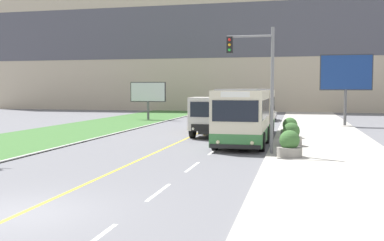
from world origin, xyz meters
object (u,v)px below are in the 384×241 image
object	(u,v)px
car_distant	(267,114)
planter_round_near	(289,145)
dump_truck	(213,117)
billboard_large	(346,74)
planter_round_second	(291,135)
planter_round_third	(290,129)
traffic_light_mast	(259,74)
billboard_small	(148,93)
city_bus	(249,114)

from	to	relation	value
car_distant	planter_round_near	xyz separation A→B (m)	(2.65, -24.54, -0.08)
dump_truck	billboard_large	distance (m)	14.71
planter_round_second	planter_round_third	xyz separation A→B (m)	(-0.13, 4.14, 0.00)
traffic_light_mast	billboard_small	size ratio (longest dim) A/B	1.58
dump_truck	planter_round_second	world-z (taller)	dump_truck
planter_round_second	dump_truck	bearing A→B (deg)	140.96
city_bus	car_distant	xyz separation A→B (m)	(-0.03, 17.56, -0.93)
planter_round_near	city_bus	bearing A→B (deg)	110.59
billboard_large	planter_round_near	distance (m)	20.01
dump_truck	billboard_large	xyz separation A→B (m)	(9.47, 10.83, 3.07)
city_bus	car_distant	world-z (taller)	city_bus
city_bus	planter_round_second	bearing A→B (deg)	-46.96
traffic_light_mast	planter_round_second	xyz separation A→B (m)	(1.52, 3.32, -3.25)
city_bus	billboard_small	bearing A→B (deg)	127.15
car_distant	planter_round_near	bearing A→B (deg)	-83.84
dump_truck	city_bus	bearing A→B (deg)	-28.31
planter_round_near	planter_round_third	world-z (taller)	planter_round_third
planter_round_second	planter_round_third	size ratio (longest dim) A/B	0.99
traffic_light_mast	planter_round_third	xyz separation A→B (m)	(1.38, 7.46, -3.25)
car_distant	dump_truck	bearing A→B (deg)	-98.77
billboard_large	billboard_small	distance (m)	19.27
car_distant	planter_round_second	bearing A→B (deg)	-82.52
dump_truck	planter_round_near	world-z (taller)	dump_truck
billboard_small	city_bus	bearing A→B (deg)	-52.85
city_bus	planter_round_near	size ratio (longest dim) A/B	10.35
city_bus	dump_truck	bearing A→B (deg)	151.69
planter_round_second	traffic_light_mast	bearing A→B (deg)	-114.56
billboard_small	dump_truck	bearing A→B (deg)	-56.84
planter_round_second	car_distant	bearing A→B (deg)	97.48
traffic_light_mast	planter_round_near	world-z (taller)	traffic_light_mast
city_bus	planter_round_second	xyz separation A→B (m)	(2.65, -2.83, -0.99)
traffic_light_mast	billboard_small	world-z (taller)	traffic_light_mast
billboard_small	planter_round_second	distance (m)	23.70
planter_round_second	billboard_large	bearing A→B (deg)	74.05
city_bus	planter_round_second	distance (m)	4.00
car_distant	billboard_large	xyz separation A→B (m)	(6.97, -5.37, 3.72)
dump_truck	traffic_light_mast	bearing A→B (deg)	-64.03
dump_truck	planter_round_third	distance (m)	5.09
billboard_small	planter_round_second	bearing A→B (deg)	-51.88
dump_truck	billboard_small	size ratio (longest dim) A/B	1.70
billboard_large	car_distant	bearing A→B (deg)	142.40
traffic_light_mast	planter_round_second	world-z (taller)	traffic_light_mast
billboard_large	planter_round_third	bearing A→B (deg)	-112.14
dump_truck	traffic_light_mast	world-z (taller)	traffic_light_mast
dump_truck	billboard_small	world-z (taller)	billboard_small
dump_truck	planter_round_near	size ratio (longest dim) A/B	5.40
dump_truck	traffic_light_mast	xyz separation A→B (m)	(3.66, -7.52, 2.55)
city_bus	planter_round_second	world-z (taller)	city_bus
planter_round_third	billboard_large	bearing A→B (deg)	67.86
car_distant	billboard_large	distance (m)	9.55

